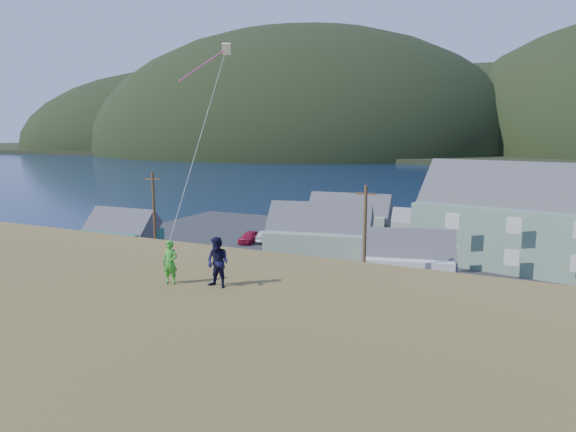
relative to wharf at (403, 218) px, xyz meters
The scene contains 14 objects.
ground 40.45m from the wharf, 81.47° to the right, with size 900.00×900.00×0.00m, color #0A1638.
grass_strip 42.43m from the wharf, 81.87° to the right, with size 110.00×8.00×0.10m, color #4C3D19.
waterfront_lot 23.77m from the wharf, 75.38° to the right, with size 72.00×36.00×0.12m, color #28282B.
wharf is the anchor object (origin of this frame).
far_shore 290.06m from the wharf, 88.81° to the left, with size 900.00×320.00×2.00m, color black.
shed_teal 40.18m from the wharf, 122.40° to the right, with size 7.80×5.61×5.96m.
shed_palegreen_near 28.52m from the wharf, 93.42° to the right, with size 10.88×7.94×7.21m.
shed_white 33.40m from the wharf, 76.59° to the right, with size 8.33×6.48×5.89m.
shed_palegreen_far 15.74m from the wharf, 101.55° to the right, with size 10.31×6.56×6.57m.
utility_poles 39.08m from the wharf, 82.37° to the right, with size 35.44×0.24×9.44m.
parked_cars 18.65m from the wharf, 97.14° to the right, with size 24.17×13.41×1.56m.
kite_flyer_green 59.26m from the wharf, 85.47° to the right, with size 0.59×0.38×1.61m, color green.
kite_flyer_navy 59.05m from the wharf, 83.68° to the right, with size 0.89×0.69×1.82m, color black.
kite_rig 52.63m from the wharf, 88.17° to the right, with size 2.15×4.76×12.44m.
Camera 1 is at (10.35, -33.16, 12.72)m, focal length 32.00 mm.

